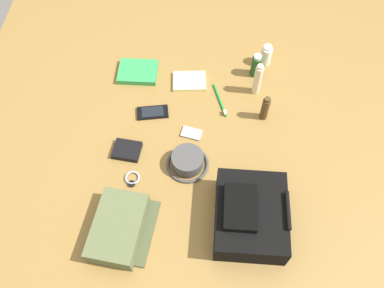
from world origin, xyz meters
The scene contains 15 objects.
ground_plane centered at (0.00, 0.00, -0.01)m, with size 2.64×2.02×0.02m, color olive.
backpack centered at (0.30, 0.23, 0.06)m, with size 0.32×0.26×0.15m.
toiletry_pouch centered at (0.37, -0.24, 0.04)m, with size 0.29×0.24×0.08m.
bucket_hat centered at (0.07, -0.01, 0.03)m, with size 0.17×0.17×0.06m.
toothpaste_tube centered at (-0.50, 0.32, 0.05)m, with size 0.05×0.05×0.11m.
shampoo_bottle centered at (-0.42, 0.27, 0.06)m, with size 0.05×0.05×0.12m.
lotion_bottle centered at (-0.32, 0.27, 0.08)m, with size 0.04×0.04×0.17m.
cologne_bottle centered at (-0.18, 0.30, 0.06)m, with size 0.03×0.03×0.13m.
paperback_novel centered at (-0.40, -0.28, 0.01)m, with size 0.14×0.18×0.03m.
cell_phone centered at (-0.17, -0.18, 0.01)m, with size 0.09×0.14×0.01m.
media_player centered at (-0.07, -0.01, 0.01)m, with size 0.07×0.09×0.01m.
wristwatch centered at (0.15, -0.23, 0.01)m, with size 0.07×0.06×0.01m.
toothbrush centered at (-0.25, 0.11, 0.01)m, with size 0.18×0.07×0.02m.
wallet centered at (0.03, -0.27, 0.01)m, with size 0.09×0.11×0.02m, color black.
notepad centered at (-0.36, -0.03, 0.01)m, with size 0.11×0.15×0.02m, color beige.
Camera 1 is at (0.84, 0.05, 1.44)m, focal length 37.60 mm.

